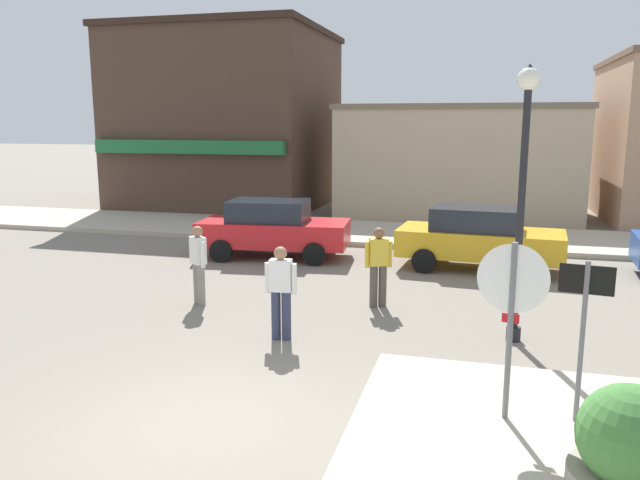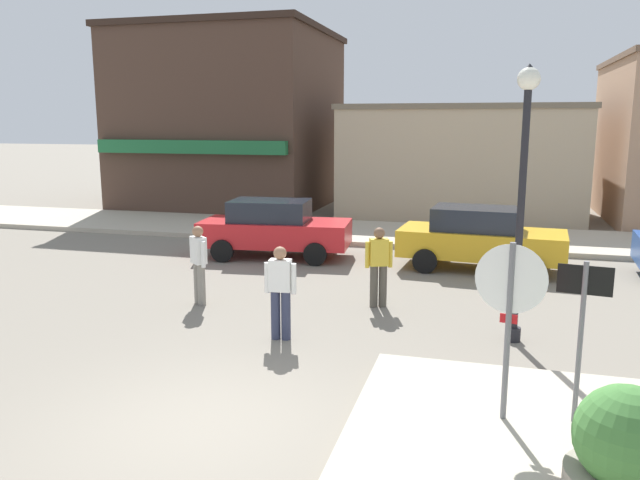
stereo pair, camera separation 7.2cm
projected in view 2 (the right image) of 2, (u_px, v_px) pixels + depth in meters
ground_plane at (205, 427)px, 7.57m from camera, size 160.00×160.00×0.00m
kerb_far at (385, 234)px, 20.14m from camera, size 80.00×4.00×0.15m
stop_sign at (509, 308)px, 7.24m from camera, size 0.81×0.14×2.30m
one_way_sign at (581, 326)px, 7.18m from camera, size 0.60×0.10×2.10m
planter at (626, 453)px, 5.91m from camera, size 1.10×1.10×1.23m
lamp_post at (524, 165)px, 9.99m from camera, size 0.36×0.36×4.54m
parked_car_nearest at (274, 228)px, 16.92m from camera, size 4.15×2.19×1.56m
parked_car_second at (480, 237)px, 15.49m from camera, size 4.12×2.11×1.56m
pedestrian_crossing_near at (280, 290)px, 10.48m from camera, size 0.56×0.25×1.61m
pedestrian_crossing_far at (379, 265)px, 12.32m from camera, size 0.55×0.33×1.61m
pedestrian_kerb_side at (199, 262)px, 12.51m from camera, size 0.48×0.43×1.61m
building_corner_shop at (232, 119)px, 27.11m from camera, size 8.32×8.41×7.45m
building_storefront_left_near at (461, 160)px, 24.72m from camera, size 9.07×6.23×4.27m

